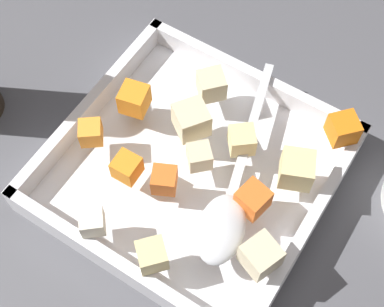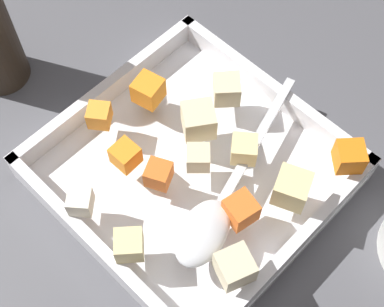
# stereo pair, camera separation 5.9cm
# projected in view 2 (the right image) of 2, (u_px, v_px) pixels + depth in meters

# --- Properties ---
(ground_plane) EXTENTS (4.00, 4.00, 0.00)m
(ground_plane) POSITION_uv_depth(u_px,v_px,m) (193.00, 177.00, 0.63)
(ground_plane) COLOR #4C4C51
(baking_dish) EXTENTS (0.29, 0.28, 0.04)m
(baking_dish) POSITION_uv_depth(u_px,v_px,m) (192.00, 171.00, 0.62)
(baking_dish) COLOR silver
(baking_dish) RESTS_ON ground_plane
(carrot_chunk_corner_sw) EXTENTS (0.03, 0.03, 0.03)m
(carrot_chunk_corner_sw) POSITION_uv_depth(u_px,v_px,m) (148.00, 90.00, 0.62)
(carrot_chunk_corner_sw) COLOR orange
(carrot_chunk_corner_sw) RESTS_ON baking_dish
(carrot_chunk_corner_se) EXTENTS (0.03, 0.03, 0.03)m
(carrot_chunk_corner_se) POSITION_uv_depth(u_px,v_px,m) (125.00, 155.00, 0.58)
(carrot_chunk_corner_se) COLOR orange
(carrot_chunk_corner_se) RESTS_ON baking_dish
(carrot_chunk_rim_edge) EXTENTS (0.04, 0.04, 0.03)m
(carrot_chunk_rim_edge) POSITION_uv_depth(u_px,v_px,m) (349.00, 157.00, 0.58)
(carrot_chunk_rim_edge) COLOR orange
(carrot_chunk_rim_edge) RESTS_ON baking_dish
(carrot_chunk_mid_right) EXTENTS (0.03, 0.03, 0.02)m
(carrot_chunk_mid_right) POSITION_uv_depth(u_px,v_px,m) (159.00, 174.00, 0.57)
(carrot_chunk_mid_right) COLOR orange
(carrot_chunk_mid_right) RESTS_ON baking_dish
(carrot_chunk_under_handle) EXTENTS (0.03, 0.03, 0.02)m
(carrot_chunk_under_handle) POSITION_uv_depth(u_px,v_px,m) (99.00, 115.00, 0.61)
(carrot_chunk_under_handle) COLOR orange
(carrot_chunk_under_handle) RESTS_ON baking_dish
(carrot_chunk_far_left) EXTENTS (0.03, 0.03, 0.03)m
(carrot_chunk_far_left) POSITION_uv_depth(u_px,v_px,m) (241.00, 210.00, 0.55)
(carrot_chunk_far_left) COLOR orange
(carrot_chunk_far_left) RESTS_ON baking_dish
(potato_chunk_mid_left) EXTENTS (0.03, 0.03, 0.02)m
(potato_chunk_mid_left) POSITION_uv_depth(u_px,v_px,m) (196.00, 160.00, 0.58)
(potato_chunk_mid_left) COLOR beige
(potato_chunk_mid_left) RESTS_ON baking_dish
(potato_chunk_heap_side) EXTENTS (0.04, 0.04, 0.03)m
(potato_chunk_heap_side) POSITION_uv_depth(u_px,v_px,m) (244.00, 149.00, 0.59)
(potato_chunk_heap_side) COLOR #E0CC89
(potato_chunk_heap_side) RESTS_ON baking_dish
(potato_chunk_near_spoon) EXTENTS (0.04, 0.04, 0.03)m
(potato_chunk_near_spoon) POSITION_uv_depth(u_px,v_px,m) (227.00, 89.00, 0.62)
(potato_chunk_near_spoon) COLOR beige
(potato_chunk_near_spoon) RESTS_ON baking_dish
(potato_chunk_corner_ne) EXTENTS (0.04, 0.04, 0.03)m
(potato_chunk_corner_ne) POSITION_uv_depth(u_px,v_px,m) (292.00, 188.00, 0.56)
(potato_chunk_corner_ne) COLOR #E0CC89
(potato_chunk_corner_ne) RESTS_ON baking_dish
(potato_chunk_heap_top) EXTENTS (0.05, 0.05, 0.03)m
(potato_chunk_heap_top) POSITION_uv_depth(u_px,v_px,m) (199.00, 120.00, 0.60)
(potato_chunk_heap_top) COLOR beige
(potato_chunk_heap_top) RESTS_ON baking_dish
(potato_chunk_back_center) EXTENTS (0.04, 0.04, 0.03)m
(potato_chunk_back_center) POSITION_uv_depth(u_px,v_px,m) (129.00, 245.00, 0.53)
(potato_chunk_back_center) COLOR #E0CC89
(potato_chunk_back_center) RESTS_ON baking_dish
(potato_chunk_near_left) EXTENTS (0.04, 0.04, 0.03)m
(potato_chunk_near_left) POSITION_uv_depth(u_px,v_px,m) (235.00, 267.00, 0.52)
(potato_chunk_near_left) COLOR beige
(potato_chunk_near_left) RESTS_ON baking_dish
(parsnip_chunk_front_center) EXTENTS (0.03, 0.03, 0.02)m
(parsnip_chunk_front_center) POSITION_uv_depth(u_px,v_px,m) (80.00, 202.00, 0.56)
(parsnip_chunk_front_center) COLOR silver
(parsnip_chunk_front_center) RESTS_ON baking_dish
(serving_spoon) EXTENTS (0.09, 0.25, 0.02)m
(serving_spoon) POSITION_uv_depth(u_px,v_px,m) (209.00, 221.00, 0.55)
(serving_spoon) COLOR silver
(serving_spoon) RESTS_ON baking_dish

